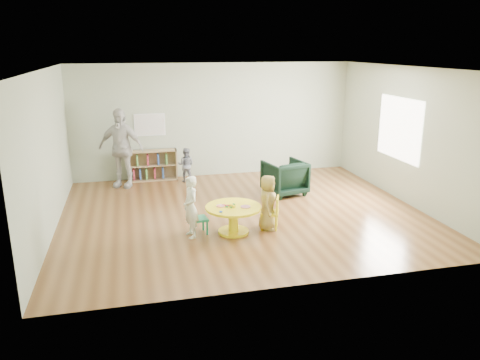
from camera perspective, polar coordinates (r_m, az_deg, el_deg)
The scene contains 11 objects.
room at distance 8.82m, azimuth 0.48°, elevation 7.59°, with size 7.10×7.00×2.80m.
activity_table at distance 8.22m, azimuth -0.82°, elevation -4.23°, with size 0.98×0.98×0.54m.
kid_chair_left at distance 8.22m, azimuth -5.34°, elevation -4.65°, with size 0.33×0.33×0.54m.
kid_chair_right at distance 8.45m, azimuth 3.93°, elevation -3.86°, with size 0.41×0.41×0.59m.
bookshelf at distance 11.68m, azimuth -10.72°, elevation 1.77°, with size 1.20×0.30×0.75m.
alphabet_poster at distance 11.60m, azimuth -10.94°, elevation 6.63°, with size 0.74×0.01×0.54m.
armchair at distance 10.41m, azimuth 5.47°, elevation 0.32°, with size 0.81×0.84×0.76m, color black.
child_left at distance 8.03m, azimuth -6.04°, elevation -3.30°, with size 0.39×0.26×1.08m, color white.
child_right at distance 8.35m, azimuth 3.40°, elevation -2.75°, with size 0.49×0.32×1.00m, color yellow.
toddler at distance 11.38m, azimuth -6.59°, elevation 1.83°, with size 0.41×0.32×0.84m, color #18233D.
adult_caretaker at distance 11.15m, azimuth -14.32°, elevation 3.78°, with size 1.08×0.45×1.83m, color silver.
Camera 1 is at (-2.08, -8.46, 3.19)m, focal length 35.00 mm.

